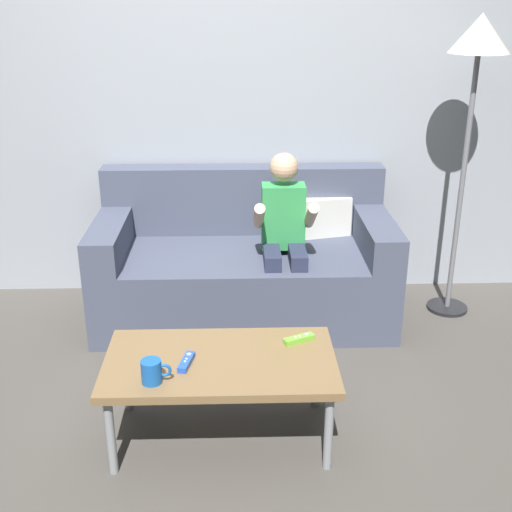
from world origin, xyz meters
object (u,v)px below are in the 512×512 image
(couch, at_px, (245,266))
(person_seated_on_couch, at_px, (284,234))
(coffee_table, at_px, (220,367))
(coffee_mug, at_px, (152,371))
(floor_lamp, at_px, (477,59))
(game_remote_lime_near_edge, at_px, (299,339))
(game_remote_blue_center, at_px, (186,362))

(couch, bearing_deg, person_seated_on_couch, -40.25)
(couch, xyz_separation_m, coffee_table, (-0.12, -1.18, 0.05))
(coffee_mug, relative_size, floor_lamp, 0.07)
(coffee_mug, bearing_deg, floor_lamp, 39.96)
(couch, xyz_separation_m, game_remote_lime_near_edge, (0.22, -1.04, 0.10))
(coffee_table, distance_m, coffee_mug, 0.31)
(couch, relative_size, floor_lamp, 0.99)
(person_seated_on_couch, bearing_deg, couch, 139.75)
(coffee_table, distance_m, game_remote_lime_near_edge, 0.37)
(person_seated_on_couch, distance_m, coffee_table, 1.08)
(game_remote_blue_center, relative_size, floor_lamp, 0.09)
(person_seated_on_couch, relative_size, coffee_table, 1.04)
(coffee_table, height_order, floor_lamp, floor_lamp)
(couch, distance_m, game_remote_lime_near_edge, 1.07)
(person_seated_on_couch, bearing_deg, floor_lamp, 10.17)
(game_remote_lime_near_edge, bearing_deg, coffee_table, -158.09)
(floor_lamp, bearing_deg, couch, -179.92)
(couch, distance_m, coffee_table, 1.19)
(coffee_table, bearing_deg, person_seated_on_couch, 71.61)
(game_remote_blue_center, bearing_deg, coffee_table, 15.47)
(couch, distance_m, person_seated_on_couch, 0.39)
(coffee_table, relative_size, floor_lamp, 0.57)
(game_remote_blue_center, xyz_separation_m, floor_lamp, (1.48, 1.22, 1.07))
(game_remote_blue_center, bearing_deg, game_remote_lime_near_edge, 20.12)
(person_seated_on_couch, height_order, floor_lamp, floor_lamp)
(person_seated_on_couch, relative_size, game_remote_blue_center, 6.86)
(person_seated_on_couch, distance_m, floor_lamp, 1.37)
(coffee_table, bearing_deg, game_remote_lime_near_edge, 21.91)
(floor_lamp, bearing_deg, coffee_mug, -140.04)
(person_seated_on_couch, bearing_deg, game_remote_blue_center, -114.28)
(game_remote_lime_near_edge, relative_size, floor_lamp, 0.08)
(game_remote_lime_near_edge, xyz_separation_m, coffee_mug, (-0.60, -0.30, 0.04))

